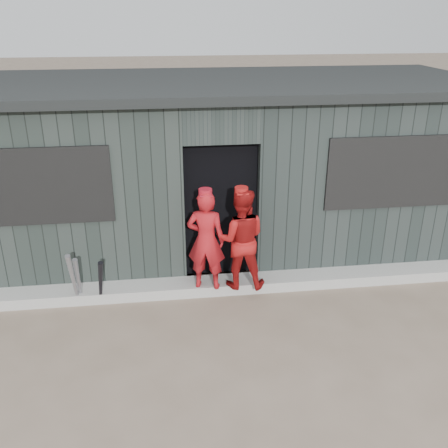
{
  "coord_description": "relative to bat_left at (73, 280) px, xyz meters",
  "views": [
    {
      "loc": [
        -0.76,
        -4.12,
        3.57
      ],
      "look_at": [
        0.0,
        1.8,
        1.0
      ],
      "focal_mm": 40.0,
      "sensor_mm": 36.0,
      "label": 1
    }
  ],
  "objects": [
    {
      "name": "ground",
      "position": [
        1.95,
        -1.6,
        -0.42
      ],
      "size": [
        80.0,
        80.0,
        0.0
      ],
      "primitive_type": "plane",
      "color": "brown",
      "rests_on": "ground"
    },
    {
      "name": "curb",
      "position": [
        1.95,
        0.22,
        -0.34
      ],
      "size": [
        8.0,
        0.36,
        0.15
      ],
      "primitive_type": "cube",
      "color": "#989893",
      "rests_on": "ground"
    },
    {
      "name": "bat_left",
      "position": [
        0.0,
        0.0,
        0.0
      ],
      "size": [
        0.09,
        0.31,
        0.83
      ],
      "primitive_type": "cone",
      "rotation": [
        0.29,
        0.0,
        -0.06
      ],
      "color": "gray",
      "rests_on": "ground"
    },
    {
      "name": "bat_mid",
      "position": [
        0.05,
        0.08,
        -0.06
      ],
      "size": [
        0.08,
        0.24,
        0.72
      ],
      "primitive_type": "cone",
      "rotation": [
        0.24,
        0.0,
        0.07
      ],
      "color": "gray",
      "rests_on": "ground"
    },
    {
      "name": "bat_right",
      "position": [
        0.33,
        0.01,
        -0.07
      ],
      "size": [
        0.17,
        0.27,
        0.69
      ],
      "primitive_type": "cone",
      "rotation": [
        0.28,
        0.0,
        0.41
      ],
      "color": "black",
      "rests_on": "ground"
    },
    {
      "name": "player_red_left",
      "position": [
        1.71,
        0.09,
        0.41
      ],
      "size": [
        0.56,
        0.44,
        1.36
      ],
      "primitive_type": "imported",
      "rotation": [
        0.0,
        0.0,
        2.88
      ],
      "color": "#A3141A",
      "rests_on": "curb"
    },
    {
      "name": "player_red_right",
      "position": [
        2.16,
        0.07,
        0.42
      ],
      "size": [
        0.74,
        0.62,
        1.37
      ],
      "primitive_type": "imported",
      "rotation": [
        0.0,
        0.0,
        2.98
      ],
      "color": "maroon",
      "rests_on": "curb"
    },
    {
      "name": "player_grey_back",
      "position": [
        2.53,
        0.78,
        0.23
      ],
      "size": [
        0.64,
        0.43,
        1.29
      ],
      "primitive_type": "imported",
      "rotation": [
        0.0,
        0.0,
        3.11
      ],
      "color": "#BBBBBB",
      "rests_on": "ground"
    },
    {
      "name": "dugout",
      "position": [
        1.95,
        1.9,
        0.87
      ],
      "size": [
        8.3,
        3.3,
        2.62
      ],
      "color": "black",
      "rests_on": "ground"
    }
  ]
}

